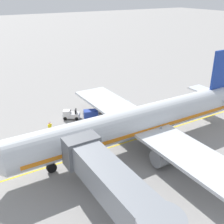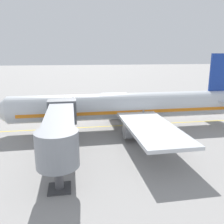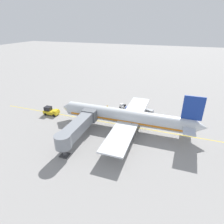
% 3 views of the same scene
% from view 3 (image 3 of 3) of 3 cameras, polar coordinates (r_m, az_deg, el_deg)
% --- Properties ---
extents(ground_plane, '(400.00, 400.00, 0.00)m').
position_cam_3_polar(ground_plane, '(49.55, 4.82, -4.27)').
color(ground_plane, gray).
extents(gate_lead_in_line, '(0.24, 80.00, 0.01)m').
position_cam_3_polar(gate_lead_in_line, '(49.55, 4.83, -4.26)').
color(gate_lead_in_line, gold).
rests_on(gate_lead_in_line, ground).
extents(parked_airliner, '(30.01, 37.21, 10.63)m').
position_cam_3_polar(parked_airliner, '(47.06, 4.62, -1.56)').
color(parked_airliner, silver).
rests_on(parked_airliner, ground).
extents(jet_bridge, '(14.76, 3.50, 4.98)m').
position_cam_3_polar(jet_bridge, '(42.57, -10.60, -4.68)').
color(jet_bridge, gray).
rests_on(jet_bridge, ground).
extents(pushback_tractor, '(2.37, 4.48, 2.40)m').
position_cam_3_polar(pushback_tractor, '(57.81, -18.24, 0.26)').
color(pushback_tractor, gold).
rests_on(pushback_tractor, ground).
extents(baggage_tug_lead, '(2.35, 2.75, 1.62)m').
position_cam_3_polar(baggage_tug_lead, '(59.10, 3.42, 1.73)').
color(baggage_tug_lead, silver).
rests_on(baggage_tug_lead, ground).
extents(baggage_cart_front, '(1.97, 2.96, 1.58)m').
position_cam_3_polar(baggage_cart_front, '(56.73, 5.26, 0.86)').
color(baggage_cart_front, '#4C4C51').
rests_on(baggage_cart_front, ground).
extents(baggage_cart_second_in_train, '(1.97, 2.96, 1.58)m').
position_cam_3_polar(baggage_cart_second_in_train, '(56.24, 8.34, 0.46)').
color(baggage_cart_second_in_train, '#4C4C51').
rests_on(baggage_cart_second_in_train, ground).
extents(baggage_cart_third_in_train, '(1.97, 2.96, 1.58)m').
position_cam_3_polar(baggage_cart_third_in_train, '(56.04, 11.41, 0.11)').
color(baggage_cart_third_in_train, '#4C4C51').
rests_on(baggage_cart_third_in_train, ground).
extents(ground_crew_wing_walker, '(0.33, 0.72, 1.69)m').
position_cam_3_polar(ground_crew_wing_walker, '(57.74, -1.48, 1.43)').
color(ground_crew_wing_walker, '#232328').
rests_on(ground_crew_wing_walker, ground).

